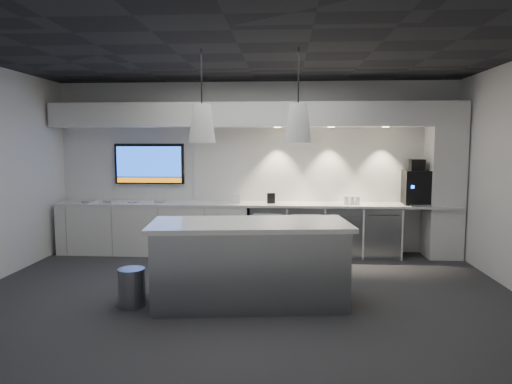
# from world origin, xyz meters

# --- Properties ---
(floor) EXTENTS (7.00, 7.00, 0.00)m
(floor) POSITION_xyz_m (0.00, 0.00, 0.00)
(floor) COLOR #2E2E30
(floor) RESTS_ON ground
(ceiling) EXTENTS (7.00, 7.00, 0.00)m
(ceiling) POSITION_xyz_m (0.00, 0.00, 3.00)
(ceiling) COLOR black
(ceiling) RESTS_ON wall_back
(wall_back) EXTENTS (7.00, 0.00, 7.00)m
(wall_back) POSITION_xyz_m (0.00, 2.50, 1.50)
(wall_back) COLOR white
(wall_back) RESTS_ON floor
(wall_front) EXTENTS (7.00, 0.00, 7.00)m
(wall_front) POSITION_xyz_m (0.00, -2.50, 1.50)
(wall_front) COLOR white
(wall_front) RESTS_ON floor
(back_counter) EXTENTS (6.80, 0.65, 0.04)m
(back_counter) POSITION_xyz_m (0.00, 2.17, 0.88)
(back_counter) COLOR white
(back_counter) RESTS_ON left_base_cabinets
(left_base_cabinets) EXTENTS (3.30, 0.63, 0.86)m
(left_base_cabinets) POSITION_xyz_m (-1.75, 2.17, 0.43)
(left_base_cabinets) COLOR white
(left_base_cabinets) RESTS_ON floor
(fridge_unit_a) EXTENTS (0.60, 0.61, 0.85)m
(fridge_unit_a) POSITION_xyz_m (0.25, 2.17, 0.42)
(fridge_unit_a) COLOR gray
(fridge_unit_a) RESTS_ON floor
(fridge_unit_b) EXTENTS (0.60, 0.61, 0.85)m
(fridge_unit_b) POSITION_xyz_m (0.88, 2.17, 0.42)
(fridge_unit_b) COLOR gray
(fridge_unit_b) RESTS_ON floor
(fridge_unit_c) EXTENTS (0.60, 0.61, 0.85)m
(fridge_unit_c) POSITION_xyz_m (1.51, 2.17, 0.42)
(fridge_unit_c) COLOR gray
(fridge_unit_c) RESTS_ON floor
(fridge_unit_d) EXTENTS (0.60, 0.61, 0.85)m
(fridge_unit_d) POSITION_xyz_m (2.14, 2.17, 0.42)
(fridge_unit_d) COLOR gray
(fridge_unit_d) RESTS_ON floor
(backsplash) EXTENTS (4.60, 0.03, 1.30)m
(backsplash) POSITION_xyz_m (1.20, 2.48, 1.55)
(backsplash) COLOR white
(backsplash) RESTS_ON wall_back
(soffit) EXTENTS (6.90, 0.60, 0.40)m
(soffit) POSITION_xyz_m (0.00, 2.20, 2.40)
(soffit) COLOR white
(soffit) RESTS_ON wall_back
(column) EXTENTS (0.55, 0.55, 2.60)m
(column) POSITION_xyz_m (3.20, 2.20, 1.30)
(column) COLOR white
(column) RESTS_ON floor
(wall_tv) EXTENTS (1.25, 0.07, 0.72)m
(wall_tv) POSITION_xyz_m (-1.90, 2.45, 1.56)
(wall_tv) COLOR black
(wall_tv) RESTS_ON wall_back
(island) EXTENTS (2.44, 1.25, 0.99)m
(island) POSITION_xyz_m (0.12, -0.28, 0.50)
(island) COLOR gray
(island) RESTS_ON floor
(bin) EXTENTS (0.41, 0.41, 0.45)m
(bin) POSITION_xyz_m (-1.27, -0.46, 0.22)
(bin) COLOR gray
(bin) RESTS_ON floor
(coffee_machine) EXTENTS (0.44, 0.61, 0.76)m
(coffee_machine) POSITION_xyz_m (2.74, 2.20, 1.21)
(coffee_machine) COLOR black
(coffee_machine) RESTS_ON back_counter
(sign_black) EXTENTS (0.14, 0.05, 0.18)m
(sign_black) POSITION_xyz_m (0.30, 2.13, 0.99)
(sign_black) COLOR black
(sign_black) RESTS_ON back_counter
(sign_white) EXTENTS (0.18, 0.05, 0.14)m
(sign_white) POSITION_xyz_m (-0.32, 2.12, 0.97)
(sign_white) COLOR white
(sign_white) RESTS_ON back_counter
(cup_cluster) EXTENTS (0.25, 0.16, 0.14)m
(cup_cluster) POSITION_xyz_m (1.66, 2.12, 0.97)
(cup_cluster) COLOR silver
(cup_cluster) RESTS_ON back_counter
(tray_a) EXTENTS (0.20, 0.20, 0.02)m
(tray_a) POSITION_xyz_m (-2.90, 2.09, 0.91)
(tray_a) COLOR #A1A1A1
(tray_a) RESTS_ON back_counter
(tray_b) EXTENTS (0.18, 0.18, 0.02)m
(tray_b) POSITION_xyz_m (-2.55, 2.16, 0.91)
(tray_b) COLOR #A1A1A1
(tray_b) RESTS_ON back_counter
(tray_c) EXTENTS (0.17, 0.17, 0.02)m
(tray_c) POSITION_xyz_m (-2.10, 2.10, 0.91)
(tray_c) COLOR #A1A1A1
(tray_c) RESTS_ON back_counter
(tray_d) EXTENTS (0.17, 0.17, 0.02)m
(tray_d) POSITION_xyz_m (-1.64, 2.15, 0.91)
(tray_d) COLOR #A1A1A1
(tray_d) RESTS_ON back_counter
(pendant_left) EXTENTS (0.31, 0.31, 1.15)m
(pendant_left) POSITION_xyz_m (-0.44, -0.28, 2.15)
(pendant_left) COLOR white
(pendant_left) RESTS_ON ceiling
(pendant_right) EXTENTS (0.31, 0.31, 1.15)m
(pendant_right) POSITION_xyz_m (0.67, -0.28, 2.15)
(pendant_right) COLOR white
(pendant_right) RESTS_ON ceiling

